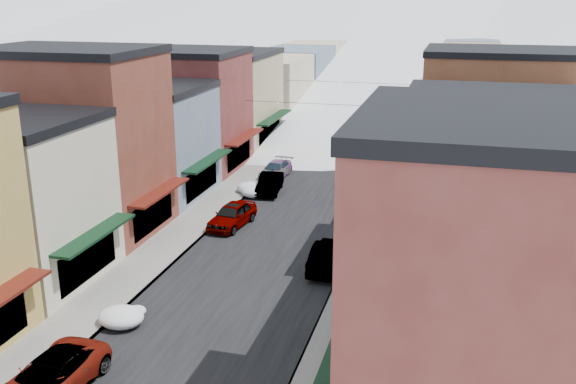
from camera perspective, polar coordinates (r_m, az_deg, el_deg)
The scene contains 35 objects.
road at distance 78.77m, azimuth 6.64°, elevation 5.63°, with size 10.00×160.00×0.01m, color black.
sidewalk_left at distance 79.94m, azimuth 1.94°, elevation 5.96°, with size 3.20×160.00×0.15m, color gray.
sidewalk_right at distance 78.11m, azimuth 11.45°, elevation 5.35°, with size 3.20×160.00×0.15m, color gray.
curb_left at distance 79.62m, azimuth 3.03°, elevation 5.89°, with size 0.10×160.00×0.15m, color slate.
curb_right at distance 78.21m, azimuth 10.32°, elevation 5.43°, with size 0.10×160.00×0.15m, color slate.
bldg_l_cream at distance 39.25m, azimuth -23.92°, elevation -0.57°, with size 11.30×8.20×9.50m.
bldg_l_brick_near at distance 45.39m, azimuth -18.47°, elevation 4.27°, with size 12.30×8.20×12.50m.
bldg_l_grayblue at distance 52.64m, azimuth -12.84°, elevation 4.48°, with size 11.30×9.20×9.00m.
bldg_l_brick_far at distance 60.80m, azimuth -9.85°, elevation 7.31°, with size 13.30×9.20×11.00m.
bldg_l_tan at distance 69.61m, azimuth -5.64°, elevation 8.31°, with size 11.30×11.20×10.00m.
bldg_r_brick_near at distance 21.78m, azimuth 20.79°, elevation -9.92°, with size 12.30×9.20×12.50m.
bldg_r_green at distance 30.54m, azimuth 18.09°, elevation -4.80°, with size 11.30×9.20×9.50m.
bldg_r_blue at distance 38.91m, azimuth 17.61°, elevation 0.75°, with size 11.30×9.20×10.50m.
bldg_r_cream at distance 47.82m, azimuth 17.76°, elevation 2.81°, with size 12.30×9.20×9.00m.
bldg_r_brick_far at distance 56.38m, azimuth 18.05°, elevation 6.20°, with size 13.30×9.20×11.50m.
bldg_r_tan at distance 66.35m, azimuth 16.75°, elevation 7.00°, with size 11.30×11.20×9.50m.
distant_blocks at distance 100.68m, azimuth 8.71°, elevation 10.39°, with size 34.00×55.00×8.00m.
overhead_cables at distance 65.53m, azimuth 5.18°, elevation 8.81°, with size 16.40×15.04×0.04m.
car_white_suv at distance 28.87m, azimuth -20.46°, elevation -15.25°, with size 2.63×5.70×1.59m, color silver.
car_silver_sedan at distance 45.31m, azimuth -5.00°, elevation -2.04°, with size 1.98×4.93×1.68m, color #92939A.
car_dark_hatch at distance 52.77m, azimuth -1.64°, elevation 0.77°, with size 1.67×4.79×1.58m, color black.
car_silver_wagon at distance 57.26m, azimuth -1.09°, elevation 2.01°, with size 1.96×4.81×1.40m, color #9EA0A6.
car_green_sedan at distance 38.42m, azimuth 3.74°, elevation -5.63°, with size 1.81×5.18×1.71m, color black.
car_gray_suv at distance 51.89m, azimuth 6.65°, elevation 0.41°, with size 1.94×4.83×1.65m, color gray.
car_black_sedan at distance 66.06m, azimuth 8.05°, elevation 3.98°, with size 2.15×5.28×1.53m, color black.
car_lane_silver at distance 69.90m, azimuth 5.06°, elevation 4.83°, with size 1.83×4.54×1.55m, color gray.
car_lane_white at distance 93.90m, azimuth 8.51°, elevation 7.93°, with size 2.66×5.76×1.60m, color silver.
parking_sign at distance 29.60m, azimuth 4.23°, elevation -11.97°, with size 0.06×0.28×2.06m.
trash_can at distance 36.10m, azimuth 5.63°, elevation -7.62°, with size 0.57×0.57×0.97m.
streetlamp_near at distance 44.36m, azimuth 7.57°, elevation -0.16°, with size 0.32×0.32×3.88m.
streetlamp_far at distance 61.24m, azimuth 9.46°, elevation 4.62°, with size 0.32×0.32×3.87m.
planter_near at distance 28.56m, azimuth 5.84°, elevation -15.23°, with size 0.61×0.53×0.67m, color #346C30.
snow_pile_near at distance 33.36m, azimuth -14.50°, elevation -10.67°, with size 2.30×2.62×0.97m.
snow_pile_mid at distance 52.69m, azimuth -3.27°, elevation 0.35°, with size 2.29×2.61×0.97m.
snow_pile_far at distance 51.75m, azimuth -2.93°, elevation 0.02°, with size 2.18×2.54×0.92m.
Camera 1 is at (10.98, -16.38, 15.81)m, focal length 40.00 mm.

